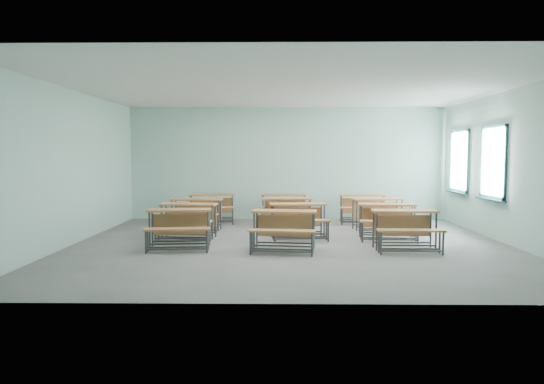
{
  "coord_description": "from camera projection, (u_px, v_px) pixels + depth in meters",
  "views": [
    {
      "loc": [
        -0.24,
        -9.91,
        1.86
      ],
      "look_at": [
        -0.4,
        1.2,
        1.0
      ],
      "focal_mm": 32.0,
      "sensor_mm": 36.0,
      "label": 1
    }
  ],
  "objects": [
    {
      "name": "desk_unit_r3c0",
      "position": [
        212.0,
        204.0,
        13.26
      ],
      "size": [
        1.32,
        0.96,
        0.78
      ],
      "rotation": [
        0.0,
        0.0,
        0.1
      ],
      "color": "#9F6539",
      "rests_on": "ground"
    },
    {
      "name": "desk_unit_r2c1",
      "position": [
        287.0,
        208.0,
        12.07
      ],
      "size": [
        1.26,
        0.86,
        0.78
      ],
      "rotation": [
        0.0,
        0.0,
        -0.02
      ],
      "color": "#9F6539",
      "rests_on": "ground"
    },
    {
      "name": "desk_unit_r1c1",
      "position": [
        299.0,
        215.0,
        10.71
      ],
      "size": [
        1.33,
        0.97,
        0.78
      ],
      "rotation": [
        0.0,
        0.0,
        0.11
      ],
      "color": "#9F6539",
      "rests_on": "ground"
    },
    {
      "name": "desk_unit_r2c0",
      "position": [
        196.0,
        209.0,
        11.84
      ],
      "size": [
        1.3,
        0.92,
        0.78
      ],
      "rotation": [
        0.0,
        0.0,
        -0.07
      ],
      "color": "#9F6539",
      "rests_on": "ground"
    },
    {
      "name": "desk_unit_r1c0",
      "position": [
        187.0,
        215.0,
        10.68
      ],
      "size": [
        1.31,
        0.94,
        0.78
      ],
      "rotation": [
        0.0,
        0.0,
        -0.09
      ],
      "color": "#9F6539",
      "rests_on": "ground"
    },
    {
      "name": "desk_unit_r3c2",
      "position": [
        363.0,
        204.0,
        13.16
      ],
      "size": [
        1.3,
        0.93,
        0.78
      ],
      "rotation": [
        0.0,
        0.0,
        -0.08
      ],
      "color": "#9F6539",
      "rests_on": "ground"
    },
    {
      "name": "desk_unit_r0c0",
      "position": [
        179.0,
        222.0,
        9.56
      ],
      "size": [
        1.31,
        0.95,
        0.78
      ],
      "rotation": [
        0.0,
        0.0,
        0.09
      ],
      "color": "#9F6539",
      "rests_on": "ground"
    },
    {
      "name": "desk_unit_r0c2",
      "position": [
        406.0,
        224.0,
        9.39
      ],
      "size": [
        1.25,
        0.84,
        0.78
      ],
      "rotation": [
        0.0,
        0.0,
        -0.01
      ],
      "color": "#9F6539",
      "rests_on": "ground"
    },
    {
      "name": "desk_unit_r1c2",
      "position": [
        388.0,
        216.0,
        10.59
      ],
      "size": [
        1.31,
        0.94,
        0.78
      ],
      "rotation": [
        0.0,
        0.0,
        -0.09
      ],
      "color": "#9F6539",
      "rests_on": "ground"
    },
    {
      "name": "desk_unit_r0c1",
      "position": [
        284.0,
        224.0,
        9.34
      ],
      "size": [
        1.33,
        0.97,
        0.78
      ],
      "rotation": [
        0.0,
        0.0,
        -0.12
      ],
      "color": "#9F6539",
      "rests_on": "ground"
    },
    {
      "name": "room",
      "position": [
        295.0,
        167.0,
        9.93
      ],
      "size": [
        9.04,
        8.04,
        3.24
      ],
      "color": "slate",
      "rests_on": "ground"
    },
    {
      "name": "desk_unit_r3c1",
      "position": [
        284.0,
        204.0,
        13.26
      ],
      "size": [
        1.28,
        0.89,
        0.78
      ],
      "rotation": [
        0.0,
        0.0,
        -0.04
      ],
      "color": "#9F6539",
      "rests_on": "ground"
    },
    {
      "name": "desk_unit_r2c2",
      "position": [
        379.0,
        209.0,
        11.91
      ],
      "size": [
        1.34,
        0.99,
        0.78
      ],
      "rotation": [
        0.0,
        0.0,
        0.13
      ],
      "color": "#9F6539",
      "rests_on": "ground"
    }
  ]
}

